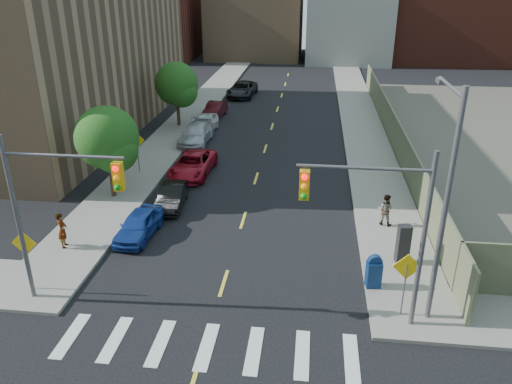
% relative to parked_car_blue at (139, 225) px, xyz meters
% --- Properties ---
extents(sidewalk_nw, '(3.50, 73.00, 0.15)m').
position_rel_parked_car_blue_xyz_m(sidewalk_nw, '(-2.80, 29.90, -0.58)').
color(sidewalk_nw, gray).
rests_on(sidewalk_nw, ground).
extents(sidewalk_ne, '(3.50, 73.00, 0.15)m').
position_rel_parked_car_blue_xyz_m(sidewalk_ne, '(12.70, 29.90, -0.58)').
color(sidewalk_ne, gray).
rests_on(sidewalk_ne, ground).
extents(fence_north, '(0.12, 44.00, 2.50)m').
position_rel_parked_car_blue_xyz_m(fence_north, '(14.55, 16.40, 0.60)').
color(fence_north, '#646346').
rests_on(fence_north, ground).
extents(building_nw, '(22.00, 30.00, 16.00)m').
position_rel_parked_car_blue_xyz_m(building_nw, '(-17.05, 18.40, 7.35)').
color(building_nw, '#8C6B4C').
rests_on(building_nw, ground).
extents(bg_bldg_west, '(14.00, 18.00, 12.00)m').
position_rel_parked_car_blue_xyz_m(bg_bldg_west, '(-17.05, 58.40, 5.35)').
color(bg_bldg_west, '#592319').
rests_on(bg_bldg_west, ground).
extents(bg_bldg_midwest, '(14.00, 16.00, 15.00)m').
position_rel_parked_car_blue_xyz_m(bg_bldg_midwest, '(-1.05, 60.40, 6.85)').
color(bg_bldg_midwest, '#8C6B4C').
rests_on(bg_bldg_midwest, ground).
extents(bg_bldg_center, '(12.00, 16.00, 10.00)m').
position_rel_parked_car_blue_xyz_m(bg_bldg_center, '(12.95, 58.40, 4.35)').
color(bg_bldg_center, gray).
rests_on(bg_bldg_center, ground).
extents(bg_bldg_east, '(18.00, 18.00, 16.00)m').
position_rel_parked_car_blue_xyz_m(bg_bldg_east, '(26.95, 60.40, 7.35)').
color(bg_bldg_east, '#592319').
rests_on(bg_bldg_east, ground).
extents(signal_nw, '(4.59, 0.30, 7.00)m').
position_rel_parked_car_blue_xyz_m(signal_nw, '(-1.04, -5.60, 3.87)').
color(signal_nw, '#59595E').
rests_on(signal_nw, ground).
extents(signal_ne, '(4.59, 0.30, 7.00)m').
position_rel_parked_car_blue_xyz_m(signal_ne, '(10.93, -5.60, 3.87)').
color(signal_ne, '#59595E').
rests_on(signal_ne, ground).
extents(streetlight_ne, '(0.25, 3.70, 9.00)m').
position_rel_parked_car_blue_xyz_m(streetlight_ne, '(13.15, -4.70, 4.56)').
color(streetlight_ne, '#59595E').
rests_on(streetlight_ne, ground).
extents(warn_sign_nw, '(1.06, 0.06, 2.83)m').
position_rel_parked_car_blue_xyz_m(warn_sign_nw, '(-2.85, -5.10, 1.34)').
color(warn_sign_nw, '#59595E').
rests_on(warn_sign_nw, ground).
extents(warn_sign_ne, '(1.06, 0.06, 2.83)m').
position_rel_parked_car_blue_xyz_m(warn_sign_ne, '(12.15, -5.10, 1.34)').
color(warn_sign_ne, '#59595E').
rests_on(warn_sign_ne, ground).
extents(warn_sign_midwest, '(1.06, 0.06, 2.83)m').
position_rel_parked_car_blue_xyz_m(warn_sign_midwest, '(-2.85, 8.40, 1.34)').
color(warn_sign_midwest, '#59595E').
rests_on(warn_sign_midwest, ground).
extents(tree_west_near, '(3.66, 3.64, 5.52)m').
position_rel_parked_car_blue_xyz_m(tree_west_near, '(-3.06, 4.45, 2.82)').
color(tree_west_near, '#332114').
rests_on(tree_west_near, ground).
extents(tree_west_far, '(3.66, 3.64, 5.52)m').
position_rel_parked_car_blue_xyz_m(tree_west_far, '(-3.06, 19.45, 2.82)').
color(tree_west_far, '#332114').
rests_on(tree_west_far, ground).
extents(parked_car_blue, '(1.78, 3.93, 1.31)m').
position_rel_parked_car_blue_xyz_m(parked_car_blue, '(0.00, 0.00, 0.00)').
color(parked_car_blue, navy).
rests_on(parked_car_blue, ground).
extents(parked_car_black, '(1.61, 3.87, 1.24)m').
position_rel_parked_car_blue_xyz_m(parked_car_black, '(0.70, 3.66, -0.03)').
color(parked_car_black, black).
rests_on(parked_car_black, ground).
extents(parked_car_red, '(2.57, 5.19, 1.41)m').
position_rel_parked_car_blue_xyz_m(parked_car_red, '(0.75, 8.59, 0.05)').
color(parked_car_red, maroon).
rests_on(parked_car_red, ground).
extents(parked_car_silver, '(2.10, 5.16, 1.50)m').
position_rel_parked_car_blue_xyz_m(parked_car_silver, '(-0.55, 15.09, 0.09)').
color(parked_car_silver, '#ABACB3').
rests_on(parked_car_silver, ground).
extents(parked_car_white, '(1.99, 4.48, 1.50)m').
position_rel_parked_car_blue_xyz_m(parked_car_white, '(-0.55, 18.06, 0.09)').
color(parked_car_white, silver).
rests_on(parked_car_white, ground).
extents(parked_car_maroon, '(1.78, 4.23, 1.36)m').
position_rel_parked_car_blue_xyz_m(parked_car_maroon, '(-0.55, 22.85, 0.02)').
color(parked_car_maroon, '#3A0B0F').
rests_on(parked_car_maroon, ground).
extents(parked_car_grey, '(2.96, 5.77, 1.56)m').
position_rel_parked_car_blue_xyz_m(parked_car_grey, '(0.75, 31.46, 0.13)').
color(parked_car_grey, black).
rests_on(parked_car_grey, ground).
extents(mailbox, '(0.67, 0.56, 1.48)m').
position_rel_parked_car_blue_xyz_m(mailbox, '(11.25, -3.30, 0.21)').
color(mailbox, navy).
rests_on(mailbox, sidewalk_ne).
extents(payphone, '(0.61, 0.52, 1.85)m').
position_rel_parked_car_blue_xyz_m(payphone, '(12.72, -1.20, 0.42)').
color(payphone, black).
rests_on(payphone, sidewalk_ne).
extents(pedestrian_west, '(0.58, 0.73, 1.77)m').
position_rel_parked_car_blue_xyz_m(pedestrian_west, '(-3.15, -1.65, 0.38)').
color(pedestrian_west, gray).
rests_on(pedestrian_west, sidewalk_nw).
extents(pedestrian_east, '(0.99, 0.88, 1.69)m').
position_rel_parked_car_blue_xyz_m(pedestrian_east, '(12.37, 2.51, 0.34)').
color(pedestrian_east, gray).
rests_on(pedestrian_east, sidewalk_ne).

